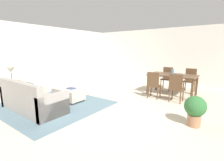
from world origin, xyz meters
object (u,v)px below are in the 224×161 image
object	(u,v)px
dining_chair_near_left	(154,84)
ottoman_table	(68,94)
side_table	(13,87)
vase_centerpiece	(172,72)
dining_table	(172,77)
couch	(31,100)
table_lamp	(11,70)
book_on_ottoman	(71,88)
dining_chair_near_right	(176,87)
dining_chair_far_right	(190,79)
potted_plant	(195,109)
dining_chair_far_left	(167,77)

from	to	relation	value
dining_chair_near_left	ottoman_table	bearing A→B (deg)	-138.84
side_table	vase_centerpiece	bearing A→B (deg)	44.33
dining_table	vase_centerpiece	size ratio (longest dim) A/B	8.44
couch	dining_chair_near_left	bearing A→B (deg)	53.53
table_lamp	vase_centerpiece	bearing A→B (deg)	44.33
table_lamp	book_on_ottoman	size ratio (longest dim) A/B	2.02
couch	vase_centerpiece	xyz separation A→B (m)	(2.61, 3.94, 0.56)
couch	table_lamp	world-z (taller)	table_lamp
dining_chair_near_left	dining_chair_near_right	world-z (taller)	same
couch	dining_table	world-z (taller)	couch
dining_chair_near_right	ottoman_table	bearing A→B (deg)	-147.10
dining_chair_near_right	dining_chair_far_right	distance (m)	1.73
table_lamp	dining_table	world-z (taller)	table_lamp
couch	table_lamp	distance (m)	1.51
potted_plant	side_table	bearing A→B (deg)	-163.31
dining_chair_far_right	vase_centerpiece	size ratio (longest dim) A/B	4.72
dining_chair_near_left	dining_chair_far_left	xyz separation A→B (m)	(-0.08, 1.66, 0.00)
ottoman_table	side_table	size ratio (longest dim) A/B	1.73
ottoman_table	table_lamp	distance (m)	1.96
couch	side_table	size ratio (longest dim) A/B	3.47
side_table	table_lamp	xyz separation A→B (m)	(0.00, 0.00, 0.54)
dining_chair_near_left	book_on_ottoman	distance (m)	2.77
ottoman_table	dining_chair_near_left	bearing A→B (deg)	41.16
dining_chair_near_left	dining_chair_near_right	size ratio (longest dim) A/B	1.00
dining_chair_near_right	dining_chair_near_left	bearing A→B (deg)	179.29
dining_chair_far_left	potted_plant	size ratio (longest dim) A/B	1.35
side_table	dining_chair_near_left	size ratio (longest dim) A/B	0.64
couch	dining_chair_near_right	distance (m)	4.29
dining_table	potted_plant	world-z (taller)	dining_table
vase_centerpiece	dining_chair_near_right	bearing A→B (deg)	-65.78
side_table	potted_plant	distance (m)	5.34
vase_centerpiece	potted_plant	xyz separation A→B (m)	(1.18, -2.31, -0.46)
dining_table	vase_centerpiece	bearing A→B (deg)	126.88
couch	dining_chair_far_left	size ratio (longest dim) A/B	2.24
vase_centerpiece	potted_plant	distance (m)	2.64
dining_chair_far_left	book_on_ottoman	world-z (taller)	dining_chair_far_left
side_table	dining_table	size ratio (longest dim) A/B	0.36
ottoman_table	dining_table	size ratio (longest dim) A/B	0.62
ottoman_table	dining_chair_far_left	bearing A→B (deg)	59.61
ottoman_table	dining_chair_far_left	size ratio (longest dim) A/B	1.12
dining_chair_near_left	vase_centerpiece	size ratio (longest dim) A/B	4.72
couch	ottoman_table	size ratio (longest dim) A/B	2.01
couch	dining_chair_far_right	bearing A→B (deg)	57.28
couch	book_on_ottoman	world-z (taller)	couch
book_on_ottoman	potted_plant	bearing A→B (deg)	6.29
dining_chair_far_left	vase_centerpiece	xyz separation A→B (m)	(0.42, -0.78, 0.34)
ottoman_table	dining_chair_far_right	bearing A→B (deg)	50.56
couch	potted_plant	world-z (taller)	couch
side_table	dining_chair_far_right	distance (m)	6.43
couch	dining_chair_far_left	bearing A→B (deg)	65.16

